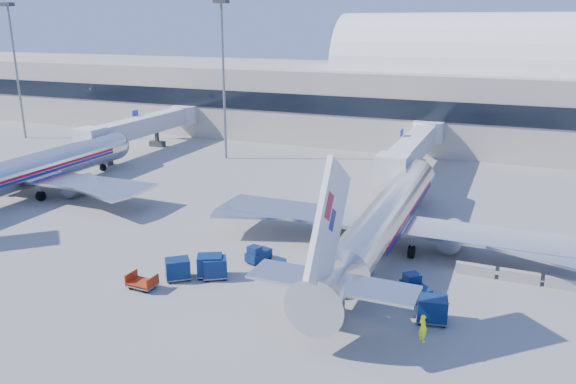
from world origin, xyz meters
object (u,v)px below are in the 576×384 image
at_px(mast_west, 223,57).
at_px(barrier_near, 475,270).
at_px(tug_right, 415,287).
at_px(cart_open_red, 143,284).
at_px(cart_train_b, 210,265).
at_px(cart_train_c, 178,269).
at_px(airliner_main, 386,218).
at_px(jetbridge_mid, 148,125).
at_px(tug_lead, 286,271).
at_px(cart_train_a, 215,268).
at_px(ramp_worker, 423,328).
at_px(cart_solo_near, 323,306).
at_px(jetbridge_near, 414,146).
at_px(cart_solo_far, 432,309).
at_px(mast_far_west, 14,51).
at_px(barrier_far, 566,284).
at_px(tug_left, 258,254).
at_px(barrier_mid, 519,277).
at_px(airliner_mid, 28,171).

height_order(mast_west, barrier_near, mast_west).
distance_m(tug_right, cart_open_red, 20.50).
bearing_deg(cart_train_b, barrier_near, -3.33).
relative_size(cart_train_c, cart_open_red, 1.13).
bearing_deg(airliner_main, cart_train_c, -137.67).
bearing_deg(jetbridge_mid, tug_right, -35.31).
xyz_separation_m(tug_lead, cart_train_a, (-5.24, -2.03, 0.21)).
bearing_deg(ramp_worker, jetbridge_mid, 4.04).
xyz_separation_m(airliner_main, cart_train_b, (-11.50, -10.95, -1.96)).
xyz_separation_m(tug_lead, ramp_worker, (11.51, -4.98, 0.23)).
bearing_deg(cart_open_red, airliner_main, 46.22).
relative_size(mast_west, tug_lead, 8.68).
bearing_deg(cart_train_c, cart_solo_near, -44.58).
bearing_deg(cart_solo_near, jetbridge_near, 99.64).
bearing_deg(cart_solo_far, mast_far_west, 144.06).
bearing_deg(barrier_far, ramp_worker, -127.60).
height_order(jetbridge_mid, tug_left, jetbridge_mid).
xyz_separation_m(mast_west, barrier_near, (38.00, -28.00, -14.34)).
height_order(barrier_mid, cart_solo_far, cart_solo_far).
distance_m(tug_right, cart_train_a, 15.47).
distance_m(jetbridge_mid, tug_right, 59.65).
xyz_separation_m(tug_right, tug_left, (-13.48, 1.29, -0.07)).
distance_m(barrier_near, cart_train_a, 20.81).
bearing_deg(jetbridge_mid, tug_left, -43.32).
relative_size(airliner_mid, barrier_mid, 12.42).
relative_size(airliner_mid, cart_solo_near, 18.83).
bearing_deg(cart_open_red, tug_left, 55.35).
relative_size(tug_right, cart_solo_near, 1.37).
relative_size(tug_right, cart_open_red, 1.25).
bearing_deg(barrier_far, jetbridge_mid, 153.98).
xyz_separation_m(cart_train_c, ramp_worker, (19.34, -1.62, 0.00)).
bearing_deg(cart_solo_near, barrier_far, 42.98).
bearing_deg(mast_far_west, cart_solo_near, -29.54).
height_order(mast_far_west, tug_lead, mast_far_west).
distance_m(barrier_mid, cart_open_red, 29.18).
distance_m(barrier_far, cart_train_a, 26.97).
relative_size(airliner_main, airliner_mid, 1.00).
distance_m(mast_west, barrier_near, 49.33).
relative_size(mast_west, barrier_mid, 7.53).
distance_m(airliner_mid, jetbridge_mid, 26.43).
height_order(mast_west, tug_lead, mast_west).
height_order(cart_train_b, cart_open_red, cart_train_b).
xyz_separation_m(cart_train_b, cart_solo_near, (10.44, -2.63, -0.11)).
distance_m(airliner_mid, cart_train_b, 32.46).
height_order(barrier_near, ramp_worker, ramp_worker).
distance_m(tug_lead, cart_train_c, 8.52).
height_order(barrier_near, cart_solo_near, cart_solo_near).
bearing_deg(tug_right, jetbridge_mid, -168.68).
relative_size(airliner_main, tug_lead, 14.32).
bearing_deg(cart_open_red, jetbridge_near, 74.71).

